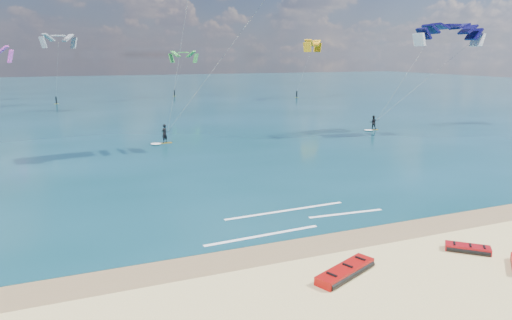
{
  "coord_description": "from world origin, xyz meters",
  "views": [
    {
      "loc": [
        -9.61,
        -15.72,
        9.32
      ],
      "look_at": [
        -0.16,
        8.0,
        3.4
      ],
      "focal_mm": 32.0,
      "sensor_mm": 36.0,
      "label": 1
    }
  ],
  "objects_px": {
    "packed_kite_left": "(345,275)",
    "kitesurfer_main": "(198,47)",
    "packed_kite_mid": "(467,251)",
    "kitesurfer_far": "(412,72)"
  },
  "relations": [
    {
      "from": "packed_kite_left",
      "to": "kitesurfer_main",
      "type": "height_order",
      "value": "kitesurfer_main"
    },
    {
      "from": "packed_kite_mid",
      "to": "kitesurfer_far",
      "type": "height_order",
      "value": "kitesurfer_far"
    },
    {
      "from": "packed_kite_left",
      "to": "kitesurfer_far",
      "type": "relative_size",
      "value": 0.25
    },
    {
      "from": "kitesurfer_main",
      "to": "kitesurfer_far",
      "type": "distance_m",
      "value": 26.46
    },
    {
      "from": "packed_kite_mid",
      "to": "kitesurfer_far",
      "type": "relative_size",
      "value": 0.16
    },
    {
      "from": "packed_kite_mid",
      "to": "packed_kite_left",
      "type": "bearing_deg",
      "value": -139.17
    },
    {
      "from": "packed_kite_left",
      "to": "packed_kite_mid",
      "type": "bearing_deg",
      "value": -24.12
    },
    {
      "from": "kitesurfer_main",
      "to": "kitesurfer_far",
      "type": "height_order",
      "value": "kitesurfer_main"
    },
    {
      "from": "packed_kite_left",
      "to": "packed_kite_mid",
      "type": "relative_size",
      "value": 1.59
    },
    {
      "from": "packed_kite_left",
      "to": "kitesurfer_far",
      "type": "height_order",
      "value": "kitesurfer_far"
    }
  ]
}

